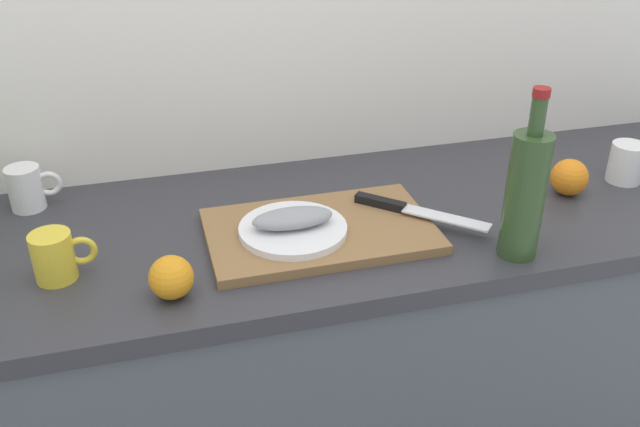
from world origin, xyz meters
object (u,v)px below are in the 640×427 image
(fish_fillet, at_px, (293,218))
(coffee_mug_2, at_px, (55,256))
(coffee_mug_0, at_px, (27,188))
(orange_0, at_px, (569,177))
(white_plate, at_px, (293,230))
(cutting_board, at_px, (320,231))
(chef_knife, at_px, (404,208))
(wine_bottle, at_px, (525,193))
(coffee_mug_1, at_px, (628,162))

(fish_fillet, xyz_separation_m, coffee_mug_2, (-0.44, -0.01, -0.01))
(fish_fillet, xyz_separation_m, coffee_mug_0, (-0.51, 0.29, -0.01))
(coffee_mug_2, bearing_deg, orange_0, 2.72)
(white_plate, relative_size, coffee_mug_0, 1.91)
(cutting_board, relative_size, coffee_mug_2, 3.94)
(cutting_board, height_order, chef_knife, chef_knife)
(fish_fillet, relative_size, orange_0, 1.96)
(coffee_mug_0, relative_size, coffee_mug_2, 0.98)
(wine_bottle, relative_size, coffee_mug_0, 2.96)
(white_plate, relative_size, wine_bottle, 0.65)
(fish_fillet, bearing_deg, cutting_board, 9.20)
(wine_bottle, bearing_deg, coffee_mug_1, 28.64)
(cutting_board, relative_size, chef_knife, 1.95)
(orange_0, bearing_deg, white_plate, -176.45)
(coffee_mug_1, bearing_deg, wine_bottle, -151.36)
(fish_fillet, xyz_separation_m, wine_bottle, (0.40, -0.16, 0.08))
(white_plate, height_order, wine_bottle, wine_bottle)
(orange_0, bearing_deg, fish_fillet, -176.45)
(coffee_mug_1, bearing_deg, fish_fillet, -175.47)
(coffee_mug_1, distance_m, orange_0, 0.17)
(cutting_board, height_order, coffee_mug_0, coffee_mug_0)
(cutting_board, height_order, coffee_mug_1, coffee_mug_1)
(cutting_board, bearing_deg, orange_0, 2.98)
(chef_knife, height_order, coffee_mug_2, coffee_mug_2)
(cutting_board, bearing_deg, white_plate, -170.80)
(white_plate, relative_size, coffee_mug_1, 1.80)
(cutting_board, xyz_separation_m, wine_bottle, (0.35, -0.17, 0.12))
(fish_fillet, xyz_separation_m, orange_0, (0.64, 0.04, -0.01))
(fish_fillet, distance_m, chef_knife, 0.24)
(wine_bottle, bearing_deg, coffee_mug_0, 154.20)
(coffee_mug_2, height_order, orange_0, coffee_mug_2)
(cutting_board, height_order, white_plate, white_plate)
(cutting_board, relative_size, orange_0, 5.50)
(fish_fillet, bearing_deg, orange_0, 3.55)
(cutting_board, relative_size, coffee_mug_0, 4.03)
(chef_knife, bearing_deg, coffee_mug_1, 47.35)
(wine_bottle, bearing_deg, orange_0, 39.68)
(cutting_board, xyz_separation_m, chef_knife, (0.18, 0.01, 0.02))
(coffee_mug_1, height_order, coffee_mug_2, same)
(cutting_board, relative_size, coffee_mug_1, 3.80)
(fish_fillet, distance_m, coffee_mug_1, 0.81)
(coffee_mug_0, bearing_deg, cutting_board, -25.94)
(chef_knife, bearing_deg, coffee_mug_0, -156.03)
(white_plate, relative_size, fish_fillet, 1.33)
(white_plate, distance_m, chef_knife, 0.24)
(cutting_board, bearing_deg, wine_bottle, -25.57)
(wine_bottle, height_order, coffee_mug_2, wine_bottle)
(coffee_mug_1, xyz_separation_m, orange_0, (-0.17, -0.02, -0.01))
(coffee_mug_0, bearing_deg, chef_knife, -19.27)
(white_plate, bearing_deg, coffee_mug_2, -178.48)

